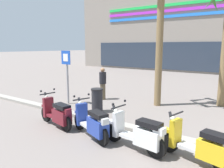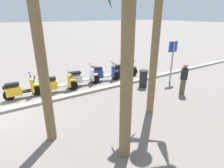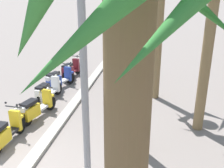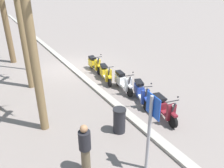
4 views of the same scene
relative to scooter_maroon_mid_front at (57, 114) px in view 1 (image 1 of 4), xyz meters
The scene contains 8 objects.
scooter_maroon_mid_front is the anchor object (origin of this frame).
scooter_blue_tail_end 1.51m from the scooter_maroon_mid_front, ahead, with size 1.77×0.88×1.17m.
scooter_white_mid_centre 2.92m from the scooter_maroon_mid_front, ahead, with size 1.86×0.62×1.17m.
scooter_yellow_mid_rear 4.36m from the scooter_maroon_mid_front, ahead, with size 1.82×0.74×1.04m.
crossing_sign 3.09m from the scooter_maroon_mid_front, 129.19° to the left, with size 0.60×0.15×2.40m.
palm_tree_by_mall_entrance 6.12m from the scooter_maroon_mid_front, 69.21° to the left, with size 2.08×2.16×5.93m.
pedestrian_strolling_near_curb 3.95m from the scooter_maroon_mid_front, 104.83° to the left, with size 0.34×0.34×1.56m.
litter_bin 2.01m from the scooter_maroon_mid_front, 88.59° to the left, with size 0.48×0.48×0.95m.
Camera 1 is at (-1.94, -5.48, 2.59)m, focal length 34.69 mm.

